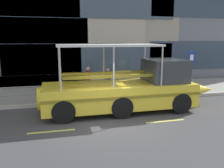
{
  "coord_description": "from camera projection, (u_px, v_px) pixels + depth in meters",
  "views": [
    {
      "loc": [
        -2.13,
        -9.18,
        3.5
      ],
      "look_at": [
        0.58,
        1.84,
        1.3
      ],
      "focal_mm": 37.04,
      "sensor_mm": 36.0,
      "label": 1
    }
  ],
  "objects": [
    {
      "name": "ground_plane",
      "position": [
        109.0,
        122.0,
        9.92
      ],
      "size": [
        120.0,
        120.0,
        0.0
      ],
      "primitive_type": "plane",
      "color": "#3D3D3F"
    },
    {
      "name": "sidewalk",
      "position": [
        90.0,
        92.0,
        15.24
      ],
      "size": [
        32.0,
        4.8,
        0.18
      ],
      "primitive_type": "cube",
      "color": "gray",
      "rests_on": "ground_plane"
    },
    {
      "name": "curb_edge",
      "position": [
        97.0,
        102.0,
        12.87
      ],
      "size": [
        32.0,
        0.18,
        0.18
      ],
      "primitive_type": "cube",
      "color": "#B2ADA3",
      "rests_on": "ground_plane"
    },
    {
      "name": "lane_centreline",
      "position": [
        112.0,
        126.0,
        9.47
      ],
      "size": [
        25.8,
        0.12,
        0.01
      ],
      "color": "#DBD64C",
      "rests_on": "ground_plane"
    },
    {
      "name": "curb_guardrail",
      "position": [
        100.0,
        88.0,
        13.13
      ],
      "size": [
        11.76,
        0.09,
        0.89
      ],
      "color": "gray",
      "rests_on": "sidewalk"
    },
    {
      "name": "parking_sign",
      "position": [
        191.0,
        64.0,
        14.76
      ],
      "size": [
        0.6,
        0.12,
        2.57
      ],
      "color": "#4C4F54",
      "rests_on": "sidewalk"
    },
    {
      "name": "duck_tour_boat",
      "position": [
        130.0,
        89.0,
        11.46
      ],
      "size": [
        9.16,
        2.51,
        3.28
      ],
      "color": "yellow",
      "rests_on": "ground_plane"
    },
    {
      "name": "pedestrian_near_bow",
      "position": [
        169.0,
        75.0,
        14.72
      ],
      "size": [
        0.45,
        0.33,
        1.76
      ],
      "color": "#1E2338",
      "rests_on": "sidewalk"
    },
    {
      "name": "pedestrian_mid_left",
      "position": [
        108.0,
        78.0,
        14.67
      ],
      "size": [
        0.42,
        0.23,
        1.5
      ],
      "color": "black",
      "rests_on": "sidewalk"
    },
    {
      "name": "pedestrian_mid_right",
      "position": [
        88.0,
        79.0,
        13.47
      ],
      "size": [
        0.33,
        0.45,
        1.76
      ],
      "color": "#1E2338",
      "rests_on": "sidewalk"
    }
  ]
}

